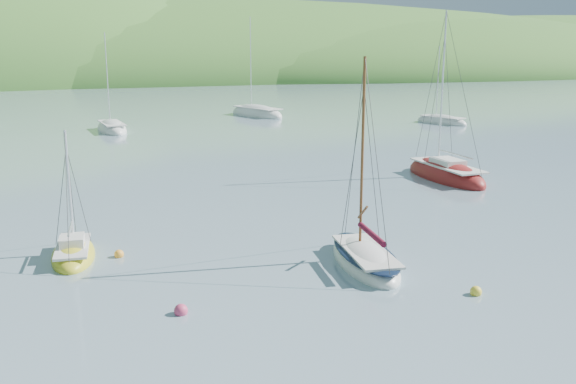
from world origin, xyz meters
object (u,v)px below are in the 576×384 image
object	(u,v)px
daysailer_white	(365,260)
sloop_red	(446,175)
sailboat_yellow	(73,254)
distant_sloop_b	(257,114)
distant_sloop_a	(112,129)
distant_sloop_d	(441,122)

from	to	relation	value
daysailer_white	sloop_red	size ratio (longest dim) A/B	0.76
sloop_red	sailboat_yellow	size ratio (longest dim) A/B	2.01
sailboat_yellow	distant_sloop_b	xyz separation A→B (m)	(22.29, 50.18, 0.05)
sailboat_yellow	daysailer_white	bearing A→B (deg)	-18.49
daysailer_white	sailboat_yellow	size ratio (longest dim) A/B	1.53
sailboat_yellow	distant_sloop_a	bearing A→B (deg)	88.34
distant_sloop_a	daysailer_white	bearing A→B (deg)	-87.09
sailboat_yellow	distant_sloop_d	size ratio (longest dim) A/B	0.63
sailboat_yellow	distant_sloop_a	xyz separation A→B (m)	(4.08, 41.18, 0.02)
distant_sloop_a	distant_sloop_d	xyz separation A→B (m)	(36.13, -5.17, -0.02)
sloop_red	distant_sloop_b	bearing A→B (deg)	91.11
distant_sloop_b	distant_sloop_d	distance (m)	22.84
sloop_red	distant_sloop_a	world-z (taller)	sloop_red
distant_sloop_a	distant_sloop_b	world-z (taller)	distant_sloop_b
sloop_red	sailboat_yellow	distance (m)	25.82
daysailer_white	sailboat_yellow	distance (m)	12.46
sloop_red	distant_sloop_b	size ratio (longest dim) A/B	0.91
sloop_red	distant_sloop_b	xyz separation A→B (m)	(-1.81, 40.91, -0.01)
distant_sloop_d	sloop_red	bearing A→B (deg)	-142.96
sailboat_yellow	distant_sloop_b	distance (m)	54.91
daysailer_white	distant_sloop_d	distance (m)	49.87
daysailer_white	distant_sloop_b	size ratio (longest dim) A/B	0.69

